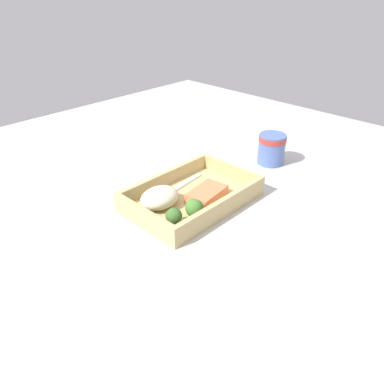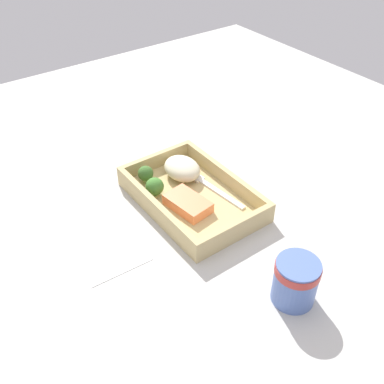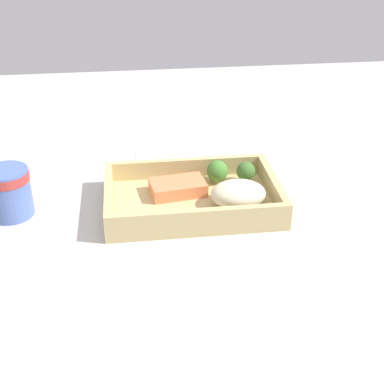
# 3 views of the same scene
# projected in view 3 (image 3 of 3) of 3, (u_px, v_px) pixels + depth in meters

# --- Properties ---
(ground_plane) EXTENTS (1.60, 1.60, 0.02)m
(ground_plane) POSITION_uv_depth(u_px,v_px,m) (192.00, 211.00, 0.91)
(ground_plane) COLOR #B9B8B2
(takeout_tray) EXTENTS (0.29, 0.19, 0.01)m
(takeout_tray) POSITION_uv_depth(u_px,v_px,m) (192.00, 203.00, 0.90)
(takeout_tray) COLOR tan
(takeout_tray) RESTS_ON ground_plane
(tray_rim) EXTENTS (0.29, 0.19, 0.03)m
(tray_rim) POSITION_uv_depth(u_px,v_px,m) (192.00, 191.00, 0.89)
(tray_rim) COLOR tan
(tray_rim) RESTS_ON takeout_tray
(salmon_fillet) EXTENTS (0.10, 0.07, 0.02)m
(salmon_fillet) POSITION_uv_depth(u_px,v_px,m) (178.00, 187.00, 0.91)
(salmon_fillet) COLOR #EE8251
(salmon_fillet) RESTS_ON takeout_tray
(mashed_potatoes) EXTENTS (0.09, 0.07, 0.04)m
(mashed_potatoes) POSITION_uv_depth(u_px,v_px,m) (238.00, 194.00, 0.87)
(mashed_potatoes) COLOR beige
(mashed_potatoes) RESTS_ON takeout_tray
(broccoli_floret_1) EXTENTS (0.04, 0.04, 0.04)m
(broccoli_floret_1) POSITION_uv_depth(u_px,v_px,m) (217.00, 171.00, 0.94)
(broccoli_floret_1) COLOR #89A566
(broccoli_floret_1) RESTS_ON takeout_tray
(broccoli_floret_2) EXTENTS (0.03, 0.03, 0.04)m
(broccoli_floret_2) POSITION_uv_depth(u_px,v_px,m) (246.00, 172.00, 0.94)
(broccoli_floret_2) COLOR #84A85B
(broccoli_floret_2) RESTS_ON takeout_tray
(fork) EXTENTS (0.16, 0.03, 0.00)m
(fork) POSITION_uv_depth(u_px,v_px,m) (196.00, 215.00, 0.85)
(fork) COLOR white
(fork) RESTS_ON takeout_tray
(paper_cup) EXTENTS (0.07, 0.07, 0.08)m
(paper_cup) POSITION_uv_depth(u_px,v_px,m) (8.00, 190.00, 0.86)
(paper_cup) COLOR #516CB1
(paper_cup) RESTS_ON ground_plane
(receipt_slip) EXTENTS (0.11, 0.12, 0.00)m
(receipt_slip) POSITION_uv_depth(u_px,v_px,m) (161.00, 154.00, 1.08)
(receipt_slip) COLOR white
(receipt_slip) RESTS_ON ground_plane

